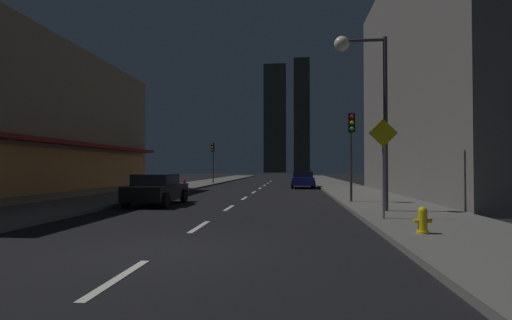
{
  "coord_description": "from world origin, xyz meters",
  "views": [
    {
      "loc": [
        2.75,
        -7.74,
        1.75
      ],
      "look_at": [
        0.0,
        20.45,
        2.33
      ],
      "focal_mm": 26.43,
      "sensor_mm": 36.0,
      "label": 1
    }
  ],
  "objects_px": {
    "fire_hydrant_yellow_near": "(423,221)",
    "pedestrian_crossing_sign": "(383,159)",
    "car_parked_far": "(303,179)",
    "traffic_light_near_right": "(351,137)",
    "car_parked_near": "(157,189)",
    "fire_hydrant_far_left": "(184,184)",
    "traffic_light_far_left": "(213,154)",
    "street_lamp_right": "(363,80)"
  },
  "relations": [
    {
      "from": "fire_hydrant_yellow_near",
      "to": "street_lamp_right",
      "type": "xyz_separation_m",
      "value": [
        -0.52,
        4.84,
        4.61
      ]
    },
    {
      "from": "fire_hydrant_yellow_near",
      "to": "traffic_light_near_right",
      "type": "relative_size",
      "value": 0.16
    },
    {
      "from": "pedestrian_crossing_sign",
      "to": "car_parked_near",
      "type": "bearing_deg",
      "value": 151.9
    },
    {
      "from": "fire_hydrant_far_left",
      "to": "street_lamp_right",
      "type": "bearing_deg",
      "value": -53.18
    },
    {
      "from": "fire_hydrant_yellow_near",
      "to": "car_parked_far",
      "type": "bearing_deg",
      "value": 95.73
    },
    {
      "from": "fire_hydrant_far_left",
      "to": "traffic_light_near_right",
      "type": "height_order",
      "value": "traffic_light_near_right"
    },
    {
      "from": "fire_hydrant_far_left",
      "to": "street_lamp_right",
      "type": "height_order",
      "value": "street_lamp_right"
    },
    {
      "from": "car_parked_near",
      "to": "traffic_light_near_right",
      "type": "xyz_separation_m",
      "value": [
        9.1,
        0.89,
        2.45
      ]
    },
    {
      "from": "fire_hydrant_far_left",
      "to": "traffic_light_near_right",
      "type": "bearing_deg",
      "value": -45.07
    },
    {
      "from": "fire_hydrant_far_left",
      "to": "traffic_light_near_right",
      "type": "relative_size",
      "value": 0.16
    },
    {
      "from": "car_parked_far",
      "to": "pedestrian_crossing_sign",
      "type": "distance_m",
      "value": 20.37
    },
    {
      "from": "pedestrian_crossing_sign",
      "to": "traffic_light_near_right",
      "type": "bearing_deg",
      "value": 90.99
    },
    {
      "from": "car_parked_far",
      "to": "traffic_light_near_right",
      "type": "relative_size",
      "value": 1.01
    },
    {
      "from": "street_lamp_right",
      "to": "traffic_light_far_left",
      "type": "bearing_deg",
      "value": 114.37
    },
    {
      "from": "fire_hydrant_far_left",
      "to": "traffic_light_far_left",
      "type": "xyz_separation_m",
      "value": [
        0.4,
        8.95,
        2.74
      ]
    },
    {
      "from": "car_parked_far",
      "to": "fire_hydrant_far_left",
      "type": "distance_m",
      "value": 9.97
    },
    {
      "from": "traffic_light_far_left",
      "to": "pedestrian_crossing_sign",
      "type": "height_order",
      "value": "traffic_light_far_left"
    },
    {
      "from": "car_parked_far",
      "to": "fire_hydrant_yellow_near",
      "type": "relative_size",
      "value": 6.48
    },
    {
      "from": "traffic_light_near_right",
      "to": "car_parked_far",
      "type": "bearing_deg",
      "value": 97.5
    },
    {
      "from": "fire_hydrant_yellow_near",
      "to": "street_lamp_right",
      "type": "relative_size",
      "value": 0.1
    },
    {
      "from": "car_parked_near",
      "to": "traffic_light_far_left",
      "type": "distance_m",
      "value": 21.49
    },
    {
      "from": "car_parked_near",
      "to": "traffic_light_near_right",
      "type": "relative_size",
      "value": 1.01
    },
    {
      "from": "car_parked_far",
      "to": "traffic_light_far_left",
      "type": "relative_size",
      "value": 1.01
    },
    {
      "from": "traffic_light_near_right",
      "to": "pedestrian_crossing_sign",
      "type": "bearing_deg",
      "value": -89.01
    },
    {
      "from": "car_parked_far",
      "to": "car_parked_near",
      "type": "bearing_deg",
      "value": -115.17
    },
    {
      "from": "car_parked_far",
      "to": "traffic_light_near_right",
      "type": "xyz_separation_m",
      "value": [
        1.9,
        -14.43,
        2.45
      ]
    },
    {
      "from": "fire_hydrant_far_left",
      "to": "traffic_light_near_right",
      "type": "distance_m",
      "value": 16.37
    },
    {
      "from": "fire_hydrant_yellow_near",
      "to": "pedestrian_crossing_sign",
      "type": "distance_m",
      "value": 3.11
    },
    {
      "from": "traffic_light_near_right",
      "to": "pedestrian_crossing_sign",
      "type": "height_order",
      "value": "traffic_light_near_right"
    },
    {
      "from": "fire_hydrant_far_left",
      "to": "traffic_light_far_left",
      "type": "bearing_deg",
      "value": 87.44
    },
    {
      "from": "fire_hydrant_yellow_near",
      "to": "pedestrian_crossing_sign",
      "type": "xyz_separation_m",
      "value": [
        -0.3,
        2.68,
        1.56
      ]
    },
    {
      "from": "street_lamp_right",
      "to": "fire_hydrant_yellow_near",
      "type": "bearing_deg",
      "value": -83.87
    },
    {
      "from": "street_lamp_right",
      "to": "car_parked_far",
      "type": "bearing_deg",
      "value": 95.63
    },
    {
      "from": "traffic_light_near_right",
      "to": "pedestrian_crossing_sign",
      "type": "distance_m",
      "value": 5.93
    },
    {
      "from": "fire_hydrant_yellow_near",
      "to": "traffic_light_far_left",
      "type": "height_order",
      "value": "traffic_light_far_left"
    },
    {
      "from": "car_parked_far",
      "to": "traffic_light_near_right",
      "type": "height_order",
      "value": "traffic_light_near_right"
    },
    {
      "from": "car_parked_near",
      "to": "car_parked_far",
      "type": "bearing_deg",
      "value": 64.83
    },
    {
      "from": "street_lamp_right",
      "to": "pedestrian_crossing_sign",
      "type": "relative_size",
      "value": 2.09
    },
    {
      "from": "fire_hydrant_far_left",
      "to": "car_parked_near",
      "type": "bearing_deg",
      "value": -79.43
    },
    {
      "from": "fire_hydrant_yellow_near",
      "to": "traffic_light_far_left",
      "type": "relative_size",
      "value": 0.16
    },
    {
      "from": "car_parked_near",
      "to": "pedestrian_crossing_sign",
      "type": "relative_size",
      "value": 1.34
    },
    {
      "from": "pedestrian_crossing_sign",
      "to": "street_lamp_right",
      "type": "bearing_deg",
      "value": 95.8
    }
  ]
}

